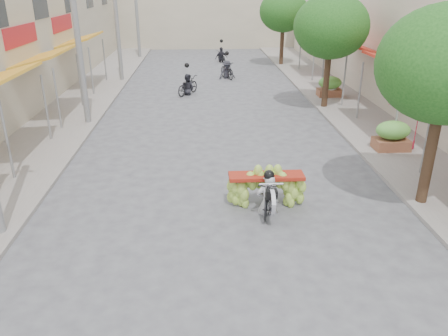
# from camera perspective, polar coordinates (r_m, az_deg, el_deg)

# --- Properties ---
(ground) EXTENTS (120.00, 120.00, 0.00)m
(ground) POSITION_cam_1_polar(r_m,az_deg,el_deg) (8.45, 1.45, -18.48)
(ground) COLOR #58585D
(ground) RESTS_ON ground
(sidewalk_left) EXTENTS (4.00, 60.00, 0.12)m
(sidewalk_left) POSITION_cam_1_polar(r_m,az_deg,el_deg) (22.95, -19.51, 7.70)
(sidewalk_left) COLOR gray
(sidewalk_left) RESTS_ON ground
(sidewalk_right) EXTENTS (4.00, 60.00, 0.12)m
(sidewalk_right) POSITION_cam_1_polar(r_m,az_deg,el_deg) (23.28, 16.09, 8.32)
(sidewalk_right) COLOR gray
(sidewalk_right) RESTS_ON ground
(far_building) EXTENTS (20.00, 6.00, 7.00)m
(far_building) POSITION_cam_1_polar(r_m,az_deg,el_deg) (44.36, -2.54, 20.24)
(far_building) COLOR #B5A98F
(far_building) RESTS_ON ground
(utility_pole_mid) EXTENTS (0.60, 0.24, 8.00)m
(utility_pole_mid) POSITION_cam_1_polar(r_m,az_deg,el_deg) (19.01, -18.74, 17.10)
(utility_pole_mid) COLOR slate
(utility_pole_mid) RESTS_ON ground
(utility_pole_far) EXTENTS (0.60, 0.24, 8.00)m
(utility_pole_far) POSITION_cam_1_polar(r_m,az_deg,el_deg) (27.78, -13.93, 19.11)
(utility_pole_far) COLOR slate
(utility_pole_far) RESTS_ON ground
(utility_pole_back) EXTENTS (0.60, 0.24, 8.00)m
(utility_pole_back) POSITION_cam_1_polar(r_m,az_deg,el_deg) (36.67, -11.40, 20.11)
(utility_pole_back) COLOR slate
(utility_pole_back) RESTS_ON ground
(street_tree_near) EXTENTS (3.40, 3.40, 5.25)m
(street_tree_near) POSITION_cam_1_polar(r_m,az_deg,el_deg) (12.04, 27.17, 11.87)
(street_tree_near) COLOR #3A2719
(street_tree_near) RESTS_ON ground
(street_tree_mid) EXTENTS (3.40, 3.40, 5.25)m
(street_tree_mid) POSITION_cam_1_polar(r_m,az_deg,el_deg) (21.24, 13.82, 17.46)
(street_tree_mid) COLOR #3A2719
(street_tree_mid) RESTS_ON ground
(street_tree_far) EXTENTS (3.40, 3.40, 5.25)m
(street_tree_far) POSITION_cam_1_polar(r_m,az_deg,el_deg) (32.90, 7.78, 19.62)
(street_tree_far) COLOR #3A2719
(street_tree_far) RESTS_ON ground
(produce_crate_mid) EXTENTS (1.20, 0.88, 1.16)m
(produce_crate_mid) POSITION_cam_1_polar(r_m,az_deg,el_deg) (16.56, 21.17, 4.25)
(produce_crate_mid) COLOR brown
(produce_crate_mid) RESTS_ON ground
(produce_crate_far) EXTENTS (1.20, 0.88, 1.16)m
(produce_crate_far) POSITION_cam_1_polar(r_m,az_deg,el_deg) (23.81, 13.66, 10.51)
(produce_crate_far) COLOR brown
(produce_crate_far) RESTS_ON ground
(banana_motorbike) EXTENTS (2.20, 1.84, 2.06)m
(banana_motorbike) POSITION_cam_1_polar(r_m,az_deg,el_deg) (11.51, 5.67, -2.36)
(banana_motorbike) COLOR black
(banana_motorbike) RESTS_ON ground
(market_umbrella) EXTENTS (2.49, 2.49, 1.80)m
(market_umbrella) POSITION_cam_1_polar(r_m,az_deg,el_deg) (14.68, 24.54, 8.75)
(market_umbrella) COLOR red
(market_umbrella) RESTS_ON ground
(pedestrian) EXTENTS (1.03, 0.82, 1.81)m
(pedestrian) POSITION_cam_1_polar(r_m,az_deg,el_deg) (23.68, 14.01, 11.19)
(pedestrian) COLOR silver
(pedestrian) RESTS_ON ground
(bg_motorbike_a) EXTENTS (1.46, 1.86, 1.95)m
(bg_motorbike_a) POSITION_cam_1_polar(r_m,az_deg,el_deg) (24.07, -4.81, 11.22)
(bg_motorbike_a) COLOR black
(bg_motorbike_a) RESTS_ON ground
(bg_motorbike_b) EXTENTS (1.18, 1.94, 1.95)m
(bg_motorbike_b) POSITION_cam_1_polar(r_m,az_deg,el_deg) (28.23, 0.39, 13.25)
(bg_motorbike_b) COLOR black
(bg_motorbike_b) RESTS_ON ground
(bg_motorbike_c) EXTENTS (1.08, 1.56, 1.95)m
(bg_motorbike_c) POSITION_cam_1_polar(r_m,az_deg,el_deg) (34.45, -0.34, 15.02)
(bg_motorbike_c) COLOR black
(bg_motorbike_c) RESTS_ON ground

